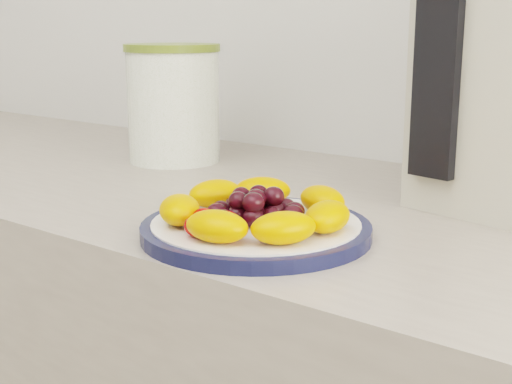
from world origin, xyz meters
The scene contains 6 objects.
plate_rim centered at (0.05, 1.03, 0.91)m, with size 0.25×0.25×0.01m, color #121738.
plate_face centered at (0.05, 1.03, 0.91)m, with size 0.23×0.23×0.02m, color white.
canister centered at (-0.32, 1.29, 0.99)m, with size 0.15×0.15×0.18m, color #546E20.
canister_lid centered at (-0.32, 1.29, 1.09)m, with size 0.16×0.16×0.01m, color olive.
appliance_panel centered at (0.16, 1.23, 1.07)m, with size 0.06×0.02×0.24m, color black.
fruit_plate centered at (0.06, 1.02, 0.93)m, with size 0.22×0.21×0.04m.
Camera 1 is at (0.51, 0.44, 1.13)m, focal length 50.00 mm.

